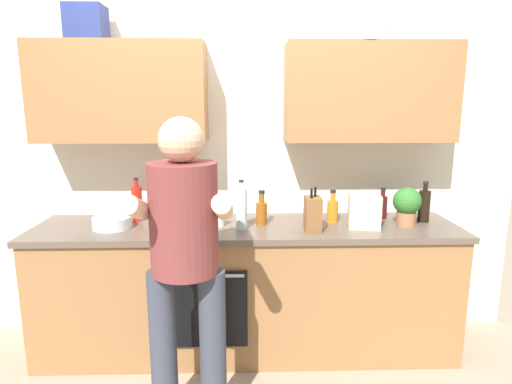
{
  "coord_description": "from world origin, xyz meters",
  "views": [
    {
      "loc": [
        -0.02,
        -2.82,
        1.71
      ],
      "look_at": [
        0.06,
        -0.1,
        1.15
      ],
      "focal_mm": 30.55,
      "sensor_mm": 36.0,
      "label": 1
    }
  ],
  "objects_px": {
    "bottle_water": "(241,208)",
    "bottle_soda": "(186,212)",
    "person_standing": "(185,252)",
    "cup_ceramic": "(309,214)",
    "knife_block": "(313,214)",
    "potted_herb": "(407,204)",
    "bottle_hotsauce": "(137,203)",
    "bottle_syrup": "(262,212)",
    "mixing_bowl": "(112,222)",
    "bottle_soy": "(424,205)",
    "grocery_bag_rice": "(364,210)",
    "bottle_juice": "(332,210)",
    "bottle_wine": "(382,206)",
    "cup_coffee": "(218,218)"
  },
  "relations": [
    {
      "from": "person_standing",
      "to": "knife_block",
      "type": "xyz_separation_m",
      "value": [
        0.74,
        0.59,
        0.04
      ]
    },
    {
      "from": "cup_ceramic",
      "to": "grocery_bag_rice",
      "type": "height_order",
      "value": "grocery_bag_rice"
    },
    {
      "from": "bottle_juice",
      "to": "bottle_hotsauce",
      "type": "xyz_separation_m",
      "value": [
        -1.35,
        0.08,
        0.04
      ]
    },
    {
      "from": "bottle_water",
      "to": "bottle_soda",
      "type": "xyz_separation_m",
      "value": [
        -0.38,
        0.12,
        -0.05
      ]
    },
    {
      "from": "person_standing",
      "to": "cup_ceramic",
      "type": "relative_size",
      "value": 18.95
    },
    {
      "from": "bottle_soda",
      "to": "mixing_bowl",
      "type": "xyz_separation_m",
      "value": [
        -0.47,
        -0.07,
        -0.05
      ]
    },
    {
      "from": "person_standing",
      "to": "bottle_syrup",
      "type": "height_order",
      "value": "person_standing"
    },
    {
      "from": "bottle_water",
      "to": "knife_block",
      "type": "height_order",
      "value": "bottle_water"
    },
    {
      "from": "bottle_water",
      "to": "bottle_hotsauce",
      "type": "xyz_separation_m",
      "value": [
        -0.73,
        0.24,
        -0.01
      ]
    },
    {
      "from": "bottle_wine",
      "to": "cup_coffee",
      "type": "bearing_deg",
      "value": -172.18
    },
    {
      "from": "bottle_hotsauce",
      "to": "mixing_bowl",
      "type": "height_order",
      "value": "bottle_hotsauce"
    },
    {
      "from": "bottle_water",
      "to": "bottle_juice",
      "type": "relative_size",
      "value": 1.46
    },
    {
      "from": "bottle_water",
      "to": "grocery_bag_rice",
      "type": "height_order",
      "value": "bottle_water"
    },
    {
      "from": "bottle_soy",
      "to": "bottle_hotsauce",
      "type": "height_order",
      "value": "bottle_hotsauce"
    },
    {
      "from": "person_standing",
      "to": "bottle_water",
      "type": "distance_m",
      "value": 0.72
    },
    {
      "from": "bottle_juice",
      "to": "bottle_syrup",
      "type": "bearing_deg",
      "value": -173.54
    },
    {
      "from": "person_standing",
      "to": "grocery_bag_rice",
      "type": "xyz_separation_m",
      "value": [
        1.09,
        0.7,
        0.03
      ]
    },
    {
      "from": "bottle_wine",
      "to": "potted_herb",
      "type": "xyz_separation_m",
      "value": [
        0.1,
        -0.19,
        0.06
      ]
    },
    {
      "from": "bottle_soy",
      "to": "cup_coffee",
      "type": "bearing_deg",
      "value": -177.26
    },
    {
      "from": "mixing_bowl",
      "to": "cup_coffee",
      "type": "bearing_deg",
      "value": 2.48
    },
    {
      "from": "potted_herb",
      "to": "bottle_syrup",
      "type": "bearing_deg",
      "value": 176.62
    },
    {
      "from": "bottle_wine",
      "to": "cup_ceramic",
      "type": "relative_size",
      "value": 2.54
    },
    {
      "from": "bottle_soy",
      "to": "mixing_bowl",
      "type": "distance_m",
      "value": 2.11
    },
    {
      "from": "bottle_syrup",
      "to": "potted_herb",
      "type": "xyz_separation_m",
      "value": [
        0.97,
        -0.06,
        0.06
      ]
    },
    {
      "from": "potted_herb",
      "to": "knife_block",
      "type": "bearing_deg",
      "value": -170.27
    },
    {
      "from": "grocery_bag_rice",
      "to": "potted_herb",
      "type": "bearing_deg",
      "value": 1.43
    },
    {
      "from": "bottle_hotsauce",
      "to": "bottle_syrup",
      "type": "bearing_deg",
      "value": -8.73
    },
    {
      "from": "bottle_wine",
      "to": "grocery_bag_rice",
      "type": "distance_m",
      "value": 0.27
    },
    {
      "from": "mixing_bowl",
      "to": "bottle_syrup",
      "type": "bearing_deg",
      "value": 3.13
    },
    {
      "from": "bottle_wine",
      "to": "bottle_hotsauce",
      "type": "distance_m",
      "value": 1.73
    },
    {
      "from": "cup_ceramic",
      "to": "mixing_bowl",
      "type": "xyz_separation_m",
      "value": [
        -1.32,
        -0.15,
        -0.01
      ]
    },
    {
      "from": "cup_coffee",
      "to": "bottle_wine",
      "type": "bearing_deg",
      "value": 7.82
    },
    {
      "from": "person_standing",
      "to": "cup_coffee",
      "type": "bearing_deg",
      "value": 80.43
    },
    {
      "from": "bottle_soy",
      "to": "bottle_soda",
      "type": "bearing_deg",
      "value": -179.06
    },
    {
      "from": "bottle_syrup",
      "to": "bottle_juice",
      "type": "height_order",
      "value": "bottle_syrup"
    },
    {
      "from": "grocery_bag_rice",
      "to": "person_standing",
      "type": "bearing_deg",
      "value": -147.53
    },
    {
      "from": "potted_herb",
      "to": "grocery_bag_rice",
      "type": "xyz_separation_m",
      "value": [
        -0.29,
        -0.01,
        -0.04
      ]
    },
    {
      "from": "knife_block",
      "to": "bottle_soda",
      "type": "bearing_deg",
      "value": 167.48
    },
    {
      "from": "person_standing",
      "to": "cup_coffee",
      "type": "xyz_separation_m",
      "value": [
        0.12,
        0.74,
        -0.02
      ]
    },
    {
      "from": "bottle_soda",
      "to": "grocery_bag_rice",
      "type": "height_order",
      "value": "bottle_soda"
    },
    {
      "from": "mixing_bowl",
      "to": "bottle_hotsauce",
      "type": "bearing_deg",
      "value": 56.56
    },
    {
      "from": "bottle_soy",
      "to": "cup_ceramic",
      "type": "bearing_deg",
      "value": 175.99
    },
    {
      "from": "person_standing",
      "to": "bottle_water",
      "type": "height_order",
      "value": "person_standing"
    },
    {
      "from": "potted_herb",
      "to": "bottle_water",
      "type": "bearing_deg",
      "value": -177.62
    },
    {
      "from": "bottle_hotsauce",
      "to": "knife_block",
      "type": "relative_size",
      "value": 1.06
    },
    {
      "from": "bottle_soy",
      "to": "cup_coffee",
      "type": "xyz_separation_m",
      "value": [
        -1.42,
        -0.07,
        -0.06
      ]
    },
    {
      "from": "bottle_soda",
      "to": "knife_block",
      "type": "xyz_separation_m",
      "value": [
        0.83,
        -0.18,
        0.02
      ]
    },
    {
      "from": "cup_coffee",
      "to": "bottle_syrup",
      "type": "bearing_deg",
      "value": 4.66
    },
    {
      "from": "bottle_hotsauce",
      "to": "cup_coffee",
      "type": "bearing_deg",
      "value": -15.31
    },
    {
      "from": "cup_ceramic",
      "to": "bottle_hotsauce",
      "type": "bearing_deg",
      "value": 178.42
    }
  ]
}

